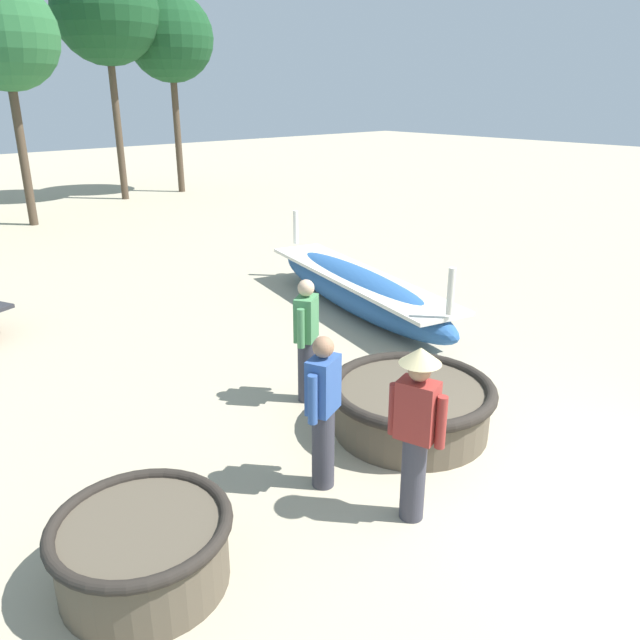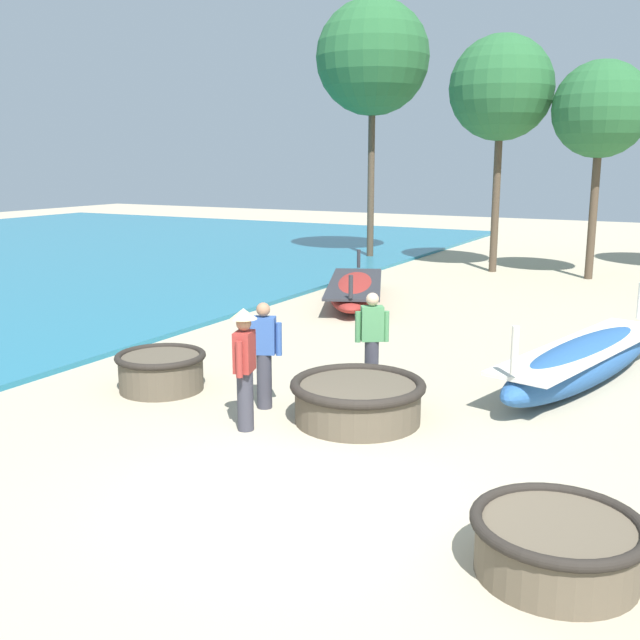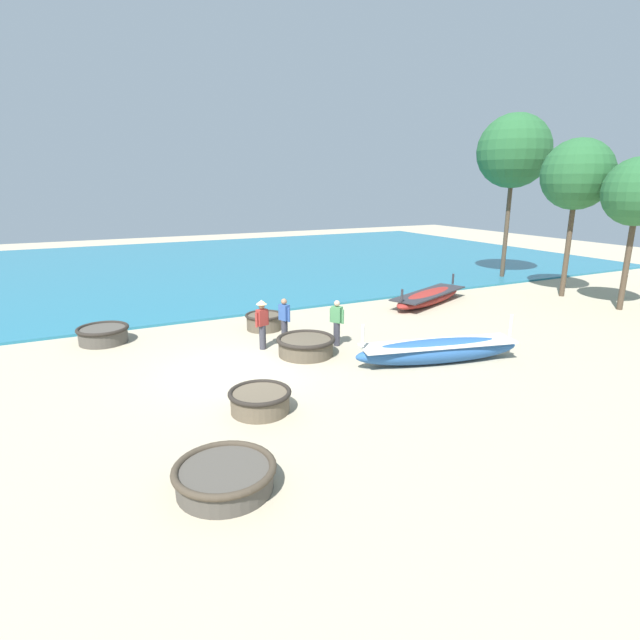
{
  "view_description": "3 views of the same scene",
  "coord_description": "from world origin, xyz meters",
  "px_view_note": "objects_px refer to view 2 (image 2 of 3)",
  "views": [
    {
      "loc": [
        -5.33,
        -1.53,
        3.66
      ],
      "look_at": [
        -0.46,
        3.93,
        0.95
      ],
      "focal_mm": 35.0,
      "sensor_mm": 36.0,
      "label": 1
    },
    {
      "loc": [
        3.82,
        -6.49,
        3.57
      ],
      "look_at": [
        -1.73,
        3.83,
        1.04
      ],
      "focal_mm": 42.0,
      "sensor_mm": 36.0,
      "label": 2
    },
    {
      "loc": [
        13.31,
        -3.94,
        5.31
      ],
      "look_at": [
        -1.23,
        3.38,
        0.84
      ],
      "focal_mm": 28.0,
      "sensor_mm": 36.0,
      "label": 3
    }
  ],
  "objects_px": {
    "tree_right_mid": "(601,110)",
    "fisherman_standing_right": "(244,361)",
    "tree_tall_back": "(373,58)",
    "fisherman_with_hat": "(264,352)",
    "tree_rightmost": "(501,89)",
    "fisherman_hauling": "(372,339)",
    "long_boat_white_hull": "(584,361)",
    "long_boat_blue_hull": "(355,290)",
    "coracle_beside_post": "(161,370)",
    "coracle_far_right": "(358,399)",
    "coracle_far_left": "(557,543)"
  },
  "relations": [
    {
      "from": "fisherman_hauling",
      "to": "coracle_beside_post",
      "type": "bearing_deg",
      "value": -153.19
    },
    {
      "from": "coracle_far_left",
      "to": "fisherman_hauling",
      "type": "bearing_deg",
      "value": 131.66
    },
    {
      "from": "coracle_far_right",
      "to": "fisherman_standing_right",
      "type": "height_order",
      "value": "fisherman_standing_right"
    },
    {
      "from": "tree_right_mid",
      "to": "tree_rightmost",
      "type": "height_order",
      "value": "tree_rightmost"
    },
    {
      "from": "fisherman_hauling",
      "to": "tree_rightmost",
      "type": "height_order",
      "value": "tree_rightmost"
    },
    {
      "from": "tree_right_mid",
      "to": "coracle_beside_post",
      "type": "bearing_deg",
      "value": -105.4
    },
    {
      "from": "coracle_beside_post",
      "to": "long_boat_white_hull",
      "type": "xyz_separation_m",
      "value": [
        5.81,
        3.46,
        0.07
      ]
    },
    {
      "from": "tree_tall_back",
      "to": "fisherman_with_hat",
      "type": "bearing_deg",
      "value": -70.68
    },
    {
      "from": "coracle_far_right",
      "to": "long_boat_blue_hull",
      "type": "height_order",
      "value": "long_boat_blue_hull"
    },
    {
      "from": "long_boat_white_hull",
      "to": "fisherman_with_hat",
      "type": "relative_size",
      "value": 3.41
    },
    {
      "from": "fisherman_standing_right",
      "to": "fisherman_with_hat",
      "type": "height_order",
      "value": "fisherman_standing_right"
    },
    {
      "from": "long_boat_white_hull",
      "to": "fisherman_hauling",
      "type": "xyz_separation_m",
      "value": [
        -2.86,
        -1.97,
        0.44
      ]
    },
    {
      "from": "tree_tall_back",
      "to": "long_boat_white_hull",
      "type": "bearing_deg",
      "value": -52.9
    },
    {
      "from": "fisherman_hauling",
      "to": "tree_rightmost",
      "type": "distance_m",
      "value": 14.47
    },
    {
      "from": "coracle_far_left",
      "to": "fisherman_hauling",
      "type": "relative_size",
      "value": 0.97
    },
    {
      "from": "coracle_far_right",
      "to": "fisherman_with_hat",
      "type": "distance_m",
      "value": 1.54
    },
    {
      "from": "long_boat_white_hull",
      "to": "tree_tall_back",
      "type": "relative_size",
      "value": 0.6
    },
    {
      "from": "coracle_far_right",
      "to": "tree_right_mid",
      "type": "xyz_separation_m",
      "value": [
        0.75,
        14.76,
        4.63
      ]
    },
    {
      "from": "fisherman_hauling",
      "to": "fisherman_standing_right",
      "type": "bearing_deg",
      "value": -108.16
    },
    {
      "from": "tree_tall_back",
      "to": "coracle_far_left",
      "type": "bearing_deg",
      "value": -61.1
    },
    {
      "from": "coracle_far_right",
      "to": "tree_right_mid",
      "type": "height_order",
      "value": "tree_right_mid"
    },
    {
      "from": "coracle_beside_post",
      "to": "tree_right_mid",
      "type": "bearing_deg",
      "value": 74.6
    },
    {
      "from": "coracle_far_left",
      "to": "tree_tall_back",
      "type": "height_order",
      "value": "tree_tall_back"
    },
    {
      "from": "fisherman_standing_right",
      "to": "tree_tall_back",
      "type": "bearing_deg",
      "value": 109.19
    },
    {
      "from": "fisherman_with_hat",
      "to": "fisherman_hauling",
      "type": "distance_m",
      "value": 1.8
    },
    {
      "from": "long_boat_white_hull",
      "to": "fisherman_hauling",
      "type": "height_order",
      "value": "fisherman_hauling"
    },
    {
      "from": "tree_right_mid",
      "to": "tree_rightmost",
      "type": "relative_size",
      "value": 0.87
    },
    {
      "from": "coracle_far_right",
      "to": "long_boat_white_hull",
      "type": "height_order",
      "value": "long_boat_white_hull"
    },
    {
      "from": "tree_tall_back",
      "to": "fisherman_hauling",
      "type": "bearing_deg",
      "value": -65.4
    },
    {
      "from": "coracle_far_left",
      "to": "fisherman_standing_right",
      "type": "height_order",
      "value": "fisherman_standing_right"
    },
    {
      "from": "coracle_beside_post",
      "to": "fisherman_with_hat",
      "type": "xyz_separation_m",
      "value": [
        1.91,
        0.03,
        0.51
      ]
    },
    {
      "from": "coracle_far_left",
      "to": "fisherman_with_hat",
      "type": "relative_size",
      "value": 0.97
    },
    {
      "from": "fisherman_standing_right",
      "to": "tree_tall_back",
      "type": "relative_size",
      "value": 0.19
    },
    {
      "from": "coracle_far_right",
      "to": "tree_tall_back",
      "type": "relative_size",
      "value": 0.21
    },
    {
      "from": "fisherman_with_hat",
      "to": "tree_rightmost",
      "type": "bearing_deg",
      "value": 92.99
    },
    {
      "from": "fisherman_with_hat",
      "to": "tree_tall_back",
      "type": "bearing_deg",
      "value": 109.32
    },
    {
      "from": "coracle_far_right",
      "to": "fisherman_hauling",
      "type": "relative_size",
      "value": 1.2
    },
    {
      "from": "coracle_beside_post",
      "to": "coracle_far_right",
      "type": "height_order",
      "value": "coracle_beside_post"
    },
    {
      "from": "fisherman_with_hat",
      "to": "fisherman_hauling",
      "type": "height_order",
      "value": "same"
    },
    {
      "from": "tree_rightmost",
      "to": "long_boat_white_hull",
      "type": "bearing_deg",
      "value": -67.9
    },
    {
      "from": "long_boat_blue_hull",
      "to": "tree_tall_back",
      "type": "distance_m",
      "value": 10.78
    },
    {
      "from": "long_boat_white_hull",
      "to": "tree_rightmost",
      "type": "bearing_deg",
      "value": 112.1
    },
    {
      "from": "fisherman_with_hat",
      "to": "tree_tall_back",
      "type": "distance_m",
      "value": 18.06
    },
    {
      "from": "fisherman_hauling",
      "to": "tree_tall_back",
      "type": "relative_size",
      "value": 0.17
    },
    {
      "from": "tree_right_mid",
      "to": "fisherman_standing_right",
      "type": "bearing_deg",
      "value": -96.97
    },
    {
      "from": "long_boat_blue_hull",
      "to": "fisherman_standing_right",
      "type": "distance_m",
      "value": 9.5
    },
    {
      "from": "coracle_far_right",
      "to": "tree_rightmost",
      "type": "distance_m",
      "value": 15.95
    },
    {
      "from": "fisherman_hauling",
      "to": "tree_right_mid",
      "type": "height_order",
      "value": "tree_right_mid"
    },
    {
      "from": "coracle_beside_post",
      "to": "tree_rightmost",
      "type": "distance_m",
      "value": 15.97
    },
    {
      "from": "long_boat_blue_hull",
      "to": "coracle_beside_post",
      "type": "bearing_deg",
      "value": -86.15
    }
  ]
}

